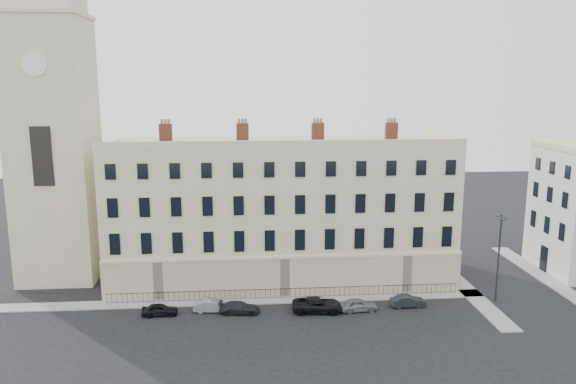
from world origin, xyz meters
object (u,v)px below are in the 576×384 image
car_c (240,308)px  car_d (318,305)px  streetlamp (499,254)px  car_a (160,310)px  car_e (358,305)px  car_f (408,301)px  car_b (212,306)px

car_c → car_d: car_d is taller
streetlamp → car_c: bearing=157.4°
car_a → car_e: (18.57, -0.50, 0.04)m
car_d → car_f: 8.84m
car_c → streetlamp: size_ratio=0.43×
car_c → car_d: (7.38, -0.23, 0.12)m
car_c → car_f: bearing=-83.5°
car_a → car_f: (23.58, 0.09, -0.01)m
car_f → car_a: bearing=88.2°
streetlamp → car_f: bearing=159.6°
car_c → car_e: bearing=-86.2°
car_d → streetlamp: size_ratio=0.55×
car_a → car_f: car_a is taller
car_e → car_f: size_ratio=1.06×
car_b → car_f: bearing=-86.7°
car_d → car_f: bearing=-83.1°
car_d → car_e: size_ratio=1.36×
car_c → car_d: bearing=-86.0°
car_a → car_d: (14.76, -0.35, 0.11)m
car_d → streetlamp: (17.87, 1.10, 4.20)m
car_d → streetlamp: bearing=-82.4°
car_a → car_d: size_ratio=0.68×
streetlamp → car_b: bearing=156.0°
car_b → car_f: size_ratio=1.04×
car_c → car_e: size_ratio=1.06×
car_a → streetlamp: streetlamp is taller
car_a → car_c: bearing=-93.0°
car_a → streetlamp: bearing=-90.7°
car_b → streetlamp: streetlamp is taller
car_b → car_e: car_e is taller
car_a → car_b: (4.83, 0.49, 0.02)m
car_d → car_f: size_ratio=1.43×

